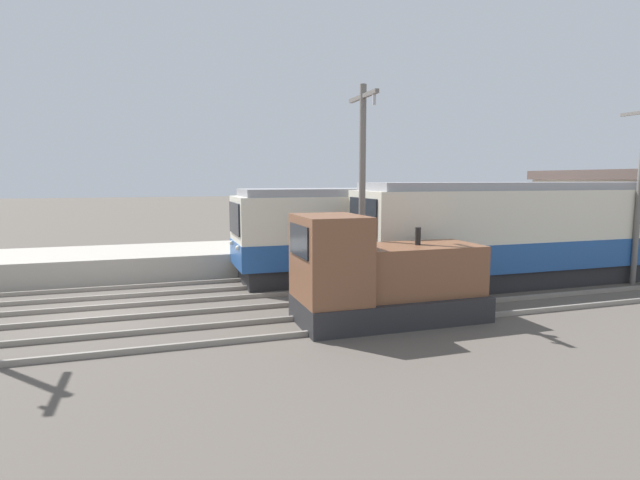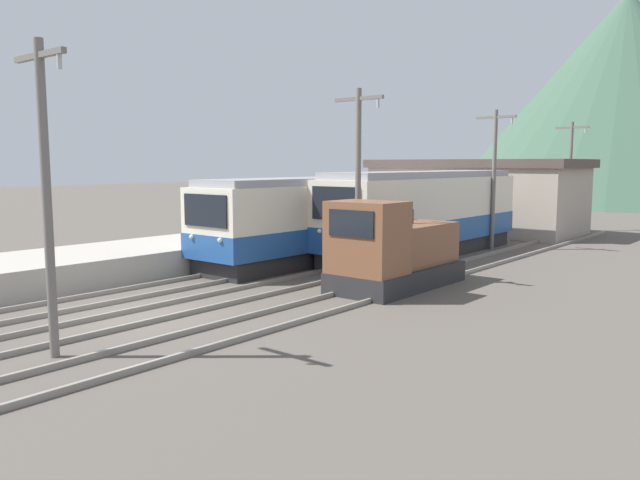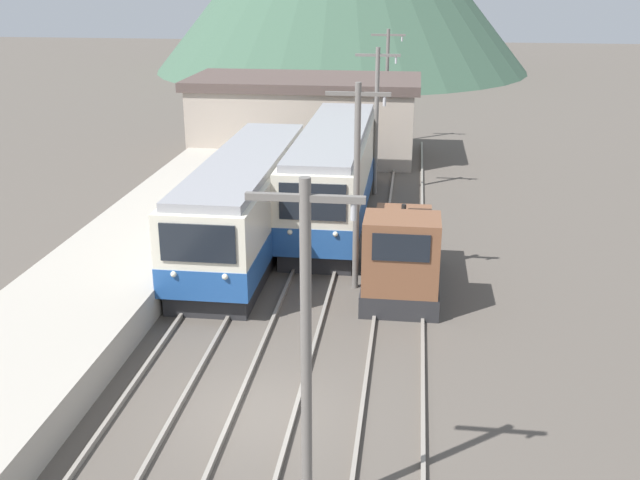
# 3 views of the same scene
# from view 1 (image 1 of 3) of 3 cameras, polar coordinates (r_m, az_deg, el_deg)

# --- Properties ---
(ground_plane) EXTENTS (200.00, 200.00, 0.00)m
(ground_plane) POSITION_cam_1_polar(r_m,az_deg,el_deg) (16.26, -24.45, -7.72)
(ground_plane) COLOR #564F47
(platform_left) EXTENTS (4.50, 54.00, 0.99)m
(platform_left) POSITION_cam_1_polar(r_m,az_deg,el_deg) (22.26, -22.75, -2.49)
(platform_left) COLOR #ADA599
(platform_left) RESTS_ON ground
(track_left) EXTENTS (1.54, 60.00, 0.14)m
(track_left) POSITION_cam_1_polar(r_m,az_deg,el_deg) (18.76, -23.59, -5.55)
(track_left) COLOR gray
(track_left) RESTS_ON ground
(track_center) EXTENTS (1.54, 60.00, 0.14)m
(track_center) POSITION_cam_1_polar(r_m,az_deg,el_deg) (16.05, -24.54, -7.66)
(track_center) COLOR gray
(track_center) RESTS_ON ground
(track_right) EXTENTS (1.54, 60.00, 0.14)m
(track_right) POSITION_cam_1_polar(r_m,az_deg,el_deg) (13.19, -26.02, -10.87)
(track_right) COLOR gray
(track_right) RESTS_ON ground
(commuter_train_left) EXTENTS (2.84, 12.80, 3.59)m
(commuter_train_left) POSITION_cam_1_polar(r_m,az_deg,el_deg) (20.47, 8.17, 0.52)
(commuter_train_left) COLOR #28282B
(commuter_train_left) RESTS_ON ground
(commuter_train_center) EXTENTS (2.84, 13.17, 3.83)m
(commuter_train_center) POSITION_cam_1_polar(r_m,az_deg,el_deg) (20.35, 22.08, 0.33)
(commuter_train_center) COLOR #28282B
(commuter_train_center) RESTS_ON ground
(shunting_locomotive) EXTENTS (2.40, 5.30, 3.00)m
(shunting_locomotive) POSITION_cam_1_polar(r_m,az_deg,el_deg) (14.01, 6.93, -4.37)
(shunting_locomotive) COLOR #28282B
(shunting_locomotive) RESTS_ON ground
(catenary_mast_mid) EXTENTS (2.00, 0.20, 6.72)m
(catenary_mast_mid) POSITION_cam_1_polar(r_m,az_deg,el_deg) (15.13, 4.86, 5.92)
(catenary_mast_mid) COLOR slate
(catenary_mast_mid) RESTS_ON ground
(catenary_mast_far) EXTENTS (2.00, 0.20, 6.72)m
(catenary_mast_far) POSITION_cam_1_polar(r_m,az_deg,el_deg) (21.96, 32.74, 5.17)
(catenary_mast_far) COLOR slate
(catenary_mast_far) RESTS_ON ground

